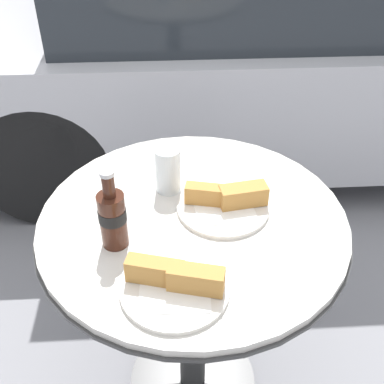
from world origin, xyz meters
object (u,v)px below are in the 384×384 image
at_px(bistro_table, 193,267).
at_px(lunch_plate_far, 225,202).
at_px(drinking_glass, 168,172).
at_px(lunch_plate_near, 175,282).
at_px(parked_car, 288,31).
at_px(cola_bottle_left, 113,217).

distance_m(bistro_table, lunch_plate_far, 0.22).
xyz_separation_m(drinking_glass, lunch_plate_near, (0.01, -0.36, -0.04)).
xyz_separation_m(bistro_table, lunch_plate_near, (-0.05, -0.24, 0.20)).
bearing_deg(drinking_glass, parked_car, 66.52).
bearing_deg(cola_bottle_left, drinking_glass, 57.59).
xyz_separation_m(drinking_glass, lunch_plate_far, (0.15, -0.09, -0.04)).
bearing_deg(drinking_glass, lunch_plate_near, -88.72).
relative_size(bistro_table, parked_car, 0.19).
height_order(drinking_glass, lunch_plate_near, drinking_glass).
bearing_deg(lunch_plate_near, lunch_plate_far, 62.76).
bearing_deg(parked_car, drinking_glass, -113.48).
height_order(bistro_table, lunch_plate_near, lunch_plate_near).
relative_size(bistro_table, lunch_plate_near, 3.35).
xyz_separation_m(lunch_plate_far, parked_car, (0.56, 1.71, -0.17)).
xyz_separation_m(bistro_table, parked_car, (0.64, 1.74, 0.04)).
relative_size(cola_bottle_left, lunch_plate_far, 0.87).
relative_size(drinking_glass, parked_car, 0.03).
xyz_separation_m(drinking_glass, parked_car, (0.70, 1.62, -0.20)).
relative_size(lunch_plate_near, lunch_plate_far, 0.99).
relative_size(drinking_glass, lunch_plate_near, 0.54).
distance_m(drinking_glass, lunch_plate_near, 0.36).
bearing_deg(lunch_plate_near, cola_bottle_left, 132.30).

